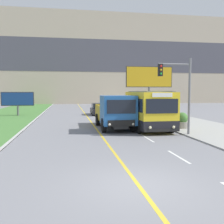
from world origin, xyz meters
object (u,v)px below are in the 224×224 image
(planter_round_near, at_px, (182,121))
(planter_round_second, at_px, (164,116))
(dump_truck, at_px, (116,113))
(billboard_large, at_px, (149,78))
(city_bus, at_px, (149,110))
(car_distant, at_px, (98,109))
(planter_round_third, at_px, (150,113))
(traffic_light_mast, at_px, (180,86))
(billboard_small, at_px, (18,99))

(planter_round_near, distance_m, planter_round_second, 4.13)
(dump_truck, bearing_deg, planter_round_second, 35.80)
(dump_truck, relative_size, planter_round_near, 5.50)
(planter_round_near, bearing_deg, billboard_large, 84.01)
(city_bus, xyz_separation_m, planter_round_near, (2.75, 0.08, -0.90))
(planter_round_second, bearing_deg, dump_truck, -144.20)
(car_distant, bearing_deg, planter_round_third, -46.25)
(planter_round_second, bearing_deg, billboard_large, 81.88)
(planter_round_third, bearing_deg, car_distant, 133.75)
(dump_truck, relative_size, billboard_large, 1.10)
(billboard_large, height_order, planter_round_near, billboard_large)
(planter_round_third, bearing_deg, billboard_large, 73.54)
(dump_truck, relative_size, planter_round_second, 5.60)
(billboard_large, bearing_deg, traffic_light_mast, -100.42)
(billboard_large, bearing_deg, planter_round_near, -95.99)
(traffic_light_mast, height_order, billboard_large, billboard_large)
(dump_truck, height_order, planter_round_near, dump_truck)
(planter_round_near, bearing_deg, dump_truck, 177.22)
(traffic_light_mast, height_order, billboard_small, traffic_light_mast)
(planter_round_near, distance_m, planter_round_third, 8.26)
(planter_round_third, bearing_deg, city_bus, -107.97)
(billboard_small, relative_size, planter_round_near, 3.13)
(traffic_light_mast, bearing_deg, car_distant, 102.08)
(car_distant, relative_size, traffic_light_mast, 0.84)
(billboard_small, xyz_separation_m, planter_round_third, (14.89, -5.55, -1.37))
(city_bus, relative_size, planter_round_second, 4.78)
(dump_truck, xyz_separation_m, traffic_light_mast, (3.71, -3.20, 1.97))
(billboard_large, relative_size, planter_round_near, 4.99)
(city_bus, relative_size, traffic_light_mast, 1.12)
(car_distant, xyz_separation_m, planter_round_third, (5.06, -5.29, -0.08))
(city_bus, bearing_deg, traffic_light_mast, -67.68)
(traffic_light_mast, relative_size, planter_round_near, 4.19)
(city_bus, height_order, traffic_light_mast, traffic_light_mast)
(city_bus, height_order, billboard_large, billboard_large)
(dump_truck, xyz_separation_m, planter_round_third, (5.24, 8.01, -0.73))
(billboard_large, relative_size, billboard_small, 1.59)
(dump_truck, distance_m, planter_round_second, 6.67)
(planter_round_near, relative_size, planter_round_second, 1.02)
(car_distant, height_order, traffic_light_mast, traffic_light_mast)
(city_bus, height_order, dump_truck, city_bus)
(city_bus, distance_m, planter_round_third, 8.82)
(dump_truck, distance_m, billboard_small, 16.65)
(car_distant, bearing_deg, planter_round_near, -69.37)
(planter_round_third, bearing_deg, planter_round_near, -89.73)
(billboard_large, distance_m, planter_round_near, 13.69)
(dump_truck, xyz_separation_m, car_distant, (0.18, 13.29, -0.64))
(traffic_light_mast, distance_m, planter_round_near, 4.29)
(city_bus, distance_m, traffic_light_mast, 3.58)
(car_distant, distance_m, billboard_large, 7.59)
(billboard_small, relative_size, planter_round_third, 3.18)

